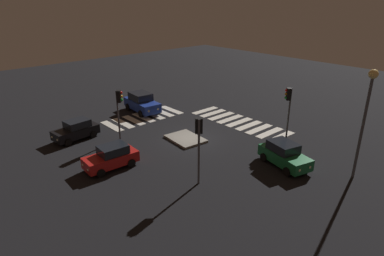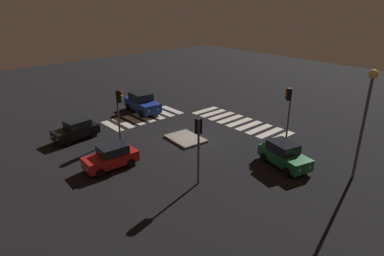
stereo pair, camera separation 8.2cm
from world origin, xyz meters
TOP-DOWN VIEW (x-y plane):
  - ground_plane at (0.00, 0.00)m, footprint 80.00×80.00m
  - traffic_island at (0.28, 0.46)m, footprint 3.28×2.57m
  - car_green at (-7.62, -1.73)m, footprint 4.09×2.51m
  - car_red at (0.07, 7.33)m, footprint 1.87×3.74m
  - car_blue at (8.64, -0.91)m, footprint 4.58×2.38m
  - car_black at (6.41, 7.02)m, footprint 2.02×3.79m
  - traffic_light_north at (3.92, 4.26)m, footprint 0.54×0.53m
  - traffic_light_west at (-5.35, 4.24)m, footprint 0.53×0.54m
  - traffic_light_south at (-5.10, -5.64)m, footprint 0.54×0.53m
  - street_lamp at (-11.59, -3.75)m, footprint 0.56×0.56m
  - crosswalk_near at (0.00, -5.93)m, footprint 9.90×3.20m
  - crosswalk_side at (7.05, 0.00)m, footprint 3.20×7.60m

SIDE VIEW (x-z plane):
  - ground_plane at x=0.00m, z-range 0.00..0.00m
  - crosswalk_near at x=0.00m, z-range 0.00..0.02m
  - crosswalk_side at x=7.05m, z-range 0.00..0.02m
  - traffic_island at x=0.28m, z-range 0.00..0.18m
  - car_red at x=0.07m, z-range -0.01..1.58m
  - car_black at x=6.41m, z-range -0.01..1.58m
  - car_green at x=-7.62m, z-range -0.02..1.66m
  - car_blue at x=8.64m, z-range -0.02..1.92m
  - traffic_light_north at x=3.92m, z-range 1.07..5.20m
  - traffic_light_west at x=-5.35m, z-range 1.12..5.45m
  - traffic_light_south at x=-5.10m, z-range 1.12..5.48m
  - street_lamp at x=-11.59m, z-range 1.34..8.44m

